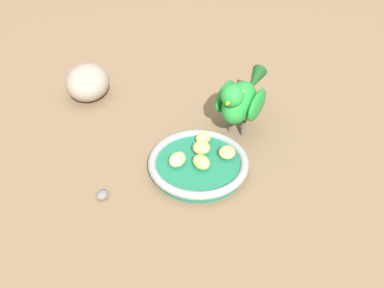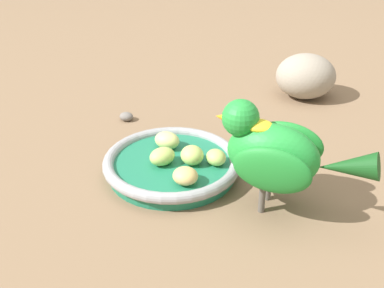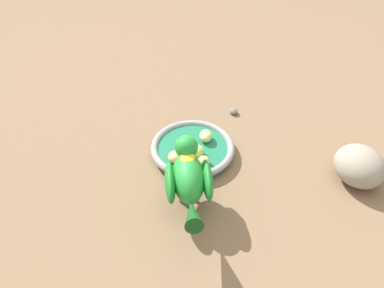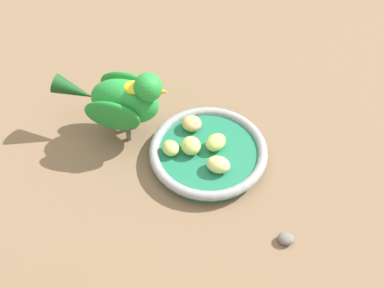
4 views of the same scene
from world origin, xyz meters
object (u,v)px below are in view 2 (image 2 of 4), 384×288
object	(u,v)px
apple_piece_1	(162,156)
parrot	(276,152)
apple_piece_2	(185,176)
rock_large	(306,76)
apple_piece_4	(216,157)
apple_piece_3	(192,155)
feeding_bowl	(172,165)
pebble_0	(126,116)
apple_piece_0	(167,140)

from	to	relation	value
apple_piece_1	parrot	distance (m)	0.16
apple_piece_2	rock_large	world-z (taller)	rock_large
apple_piece_1	apple_piece_4	distance (m)	0.07
apple_piece_2	parrot	bearing A→B (deg)	-6.66
apple_piece_1	apple_piece_3	world-z (taller)	apple_piece_3
feeding_bowl	rock_large	bearing A→B (deg)	54.48
pebble_0	apple_piece_2	bearing A→B (deg)	-59.16
apple_piece_0	apple_piece_4	distance (m)	0.08
apple_piece_0	apple_piece_2	size ratio (longest dim) A/B	1.13
feeding_bowl	pebble_0	bearing A→B (deg)	122.44
apple_piece_1	pebble_0	bearing A→B (deg)	118.15
parrot	pebble_0	xyz separation A→B (m)	(-0.23, 0.22, -0.07)
apple_piece_3	apple_piece_4	distance (m)	0.03
feeding_bowl	apple_piece_2	bearing A→B (deg)	-64.40
parrot	rock_large	world-z (taller)	parrot
apple_piece_2	rock_large	distance (m)	0.38
apple_piece_3	apple_piece_4	bearing A→B (deg)	2.35
apple_piece_3	apple_piece_2	bearing A→B (deg)	-94.09
apple_piece_0	parrot	bearing A→B (deg)	-34.82
apple_piece_1	apple_piece_4	bearing A→B (deg)	5.42
parrot	apple_piece_4	bearing A→B (deg)	-23.58
pebble_0	rock_large	bearing A→B (deg)	23.29
apple_piece_0	parrot	size ratio (longest dim) A/B	0.19
rock_large	apple_piece_3	bearing A→B (deg)	-121.54
apple_piece_4	rock_large	world-z (taller)	rock_large
parrot	rock_large	xyz separation A→B (m)	(0.07, 0.35, -0.04)
feeding_bowl	apple_piece_1	distance (m)	0.02
apple_piece_0	apple_piece_4	size ratio (longest dim) A/B	1.24
rock_large	apple_piece_0	bearing A→B (deg)	-131.04
apple_piece_3	rock_large	bearing A→B (deg)	58.46
apple_piece_3	parrot	distance (m)	0.13
apple_piece_0	apple_piece_1	xyz separation A→B (m)	(0.00, -0.04, -0.00)
apple_piece_2	parrot	size ratio (longest dim) A/B	0.17
apple_piece_1	rock_large	xyz separation A→B (m)	(0.21, 0.29, 0.01)
apple_piece_3	apple_piece_0	bearing A→B (deg)	135.57
pebble_0	apple_piece_3	bearing A→B (deg)	-51.12
feeding_bowl	apple_piece_1	xyz separation A→B (m)	(-0.01, -0.01, 0.02)
feeding_bowl	apple_piece_3	xyz separation A→B (m)	(0.03, -0.00, 0.02)
apple_piece_2	apple_piece_4	world-z (taller)	same
feeding_bowl	parrot	world-z (taller)	parrot
apple_piece_1	apple_piece_4	size ratio (longest dim) A/B	1.21
apple_piece_0	apple_piece_4	bearing A→B (deg)	-27.67
rock_large	feeding_bowl	bearing A→B (deg)	-125.52
apple_piece_2	apple_piece_1	bearing A→B (deg)	129.65
apple_piece_1	rock_large	world-z (taller)	rock_large
parrot	pebble_0	bearing A→B (deg)	-26.10
apple_piece_0	feeding_bowl	bearing A→B (deg)	-72.16
rock_large	pebble_0	size ratio (longest dim) A/B	4.61
apple_piece_0	apple_piece_2	distance (m)	0.09
apple_piece_2	rock_large	xyz separation A→B (m)	(0.18, 0.33, 0.01)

